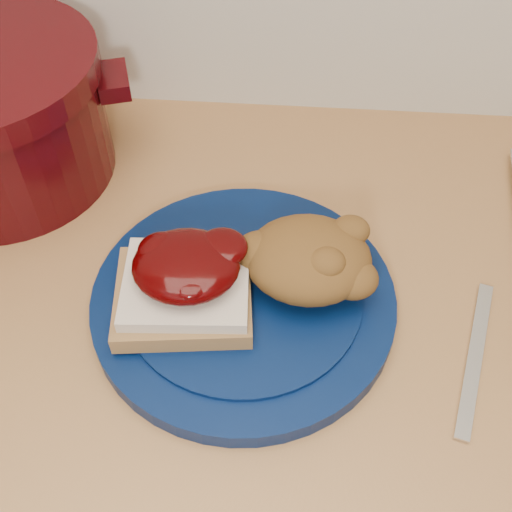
{
  "coord_description": "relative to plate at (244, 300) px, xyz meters",
  "views": [
    {
      "loc": [
        0.04,
        1.14,
        1.39
      ],
      "look_at": [
        0.01,
        1.51,
        0.95
      ],
      "focal_mm": 45.0,
      "sensor_mm": 36.0,
      "label": 1
    }
  ],
  "objects": [
    {
      "name": "base_cabinet",
      "position": [
        -0.0,
        0.01,
        -0.48
      ],
      "size": [
        4.0,
        0.6,
        0.86
      ],
      "primitive_type": "cube",
      "color": "beige",
      "rests_on": "floor"
    },
    {
      "name": "plate",
      "position": [
        0.0,
        0.0,
        0.0
      ],
      "size": [
        0.28,
        0.28,
        0.02
      ],
      "primitive_type": "cylinder",
      "rotation": [
        0.0,
        0.0,
        0.01
      ],
      "color": "#04153E",
      "rests_on": "wood_countertop"
    },
    {
      "name": "sandwich",
      "position": [
        -0.05,
        -0.01,
        0.04
      ],
      "size": [
        0.13,
        0.12,
        0.06
      ],
      "rotation": [
        0.0,
        0.0,
        0.01
      ],
      "color": "olive",
      "rests_on": "plate"
    },
    {
      "name": "stuffing_mound",
      "position": [
        0.06,
        0.02,
        0.04
      ],
      "size": [
        0.11,
        0.1,
        0.06
      ],
      "primitive_type": "ellipsoid",
      "rotation": [
        0.0,
        0.0,
        0.01
      ],
      "color": "brown",
      "rests_on": "plate"
    },
    {
      "name": "butter_knife",
      "position": [
        0.21,
        -0.04,
        -0.01
      ],
      "size": [
        0.06,
        0.16,
        0.0
      ],
      "primitive_type": "cube",
      "rotation": [
        0.0,
        0.0,
        1.3
      ],
      "color": "silver",
      "rests_on": "wood_countertop"
    }
  ]
}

